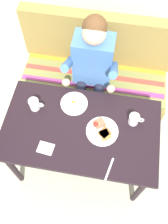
% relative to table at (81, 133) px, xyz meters
% --- Properties ---
extents(ground_plane, '(8.00, 8.00, 0.00)m').
position_rel_table_xyz_m(ground_plane, '(0.00, 0.00, -0.65)').
color(ground_plane, '#B4B298').
extents(table, '(1.20, 0.70, 0.73)m').
position_rel_table_xyz_m(table, '(0.00, 0.00, 0.00)').
color(table, black).
rests_on(table, ground).
extents(couch, '(1.44, 0.56, 1.00)m').
position_rel_table_xyz_m(couch, '(0.00, 0.76, -0.32)').
color(couch, olive).
rests_on(couch, ground).
extents(person, '(0.45, 0.61, 1.21)m').
position_rel_table_xyz_m(person, '(-0.01, 0.59, 0.09)').
color(person, '#416BA6').
rests_on(person, ground).
extents(plate_breakfast, '(0.24, 0.24, 0.05)m').
position_rel_table_xyz_m(plate_breakfast, '(0.17, 0.00, 0.10)').
color(plate_breakfast, white).
rests_on(plate_breakfast, table).
extents(plate_eggs, '(0.22, 0.22, 0.04)m').
position_rel_table_xyz_m(plate_eggs, '(-0.09, 0.20, 0.09)').
color(plate_eggs, white).
rests_on(plate_eggs, table).
extents(coffee_mug, '(0.12, 0.08, 0.10)m').
position_rel_table_xyz_m(coffee_mug, '(-0.39, 0.12, 0.13)').
color(coffee_mug, white).
rests_on(coffee_mug, table).
extents(coffee_mug_second, '(0.12, 0.08, 0.09)m').
position_rel_table_xyz_m(coffee_mug_second, '(0.39, 0.12, 0.13)').
color(coffee_mug_second, white).
rests_on(coffee_mug_second, table).
extents(napkin, '(0.12, 0.10, 0.01)m').
position_rel_table_xyz_m(napkin, '(-0.22, -0.20, 0.09)').
color(napkin, silver).
rests_on(napkin, table).
extents(fork, '(0.05, 0.17, 0.00)m').
position_rel_table_xyz_m(fork, '(0.25, -0.28, 0.08)').
color(fork, silver).
rests_on(fork, table).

